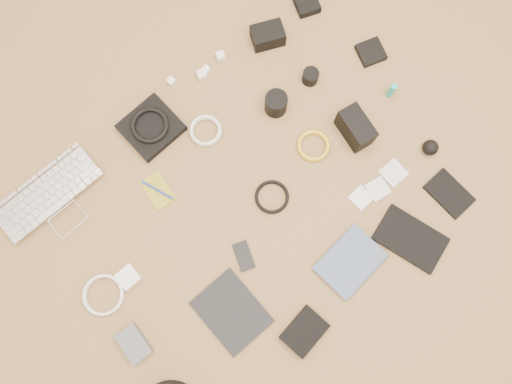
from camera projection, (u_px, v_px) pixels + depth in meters
laptop at (58, 205)px, 1.69m from camera, size 0.39×0.29×0.03m
headphone_pouch at (151, 128)px, 1.75m from camera, size 0.20×0.19×0.03m
headphones at (150, 125)px, 1.73m from camera, size 0.14×0.14×0.02m
charger_a at (171, 81)px, 1.79m from camera, size 0.03×0.03×0.02m
charger_b at (202, 75)px, 1.79m from camera, size 0.04×0.04×0.03m
charger_c at (221, 56)px, 1.81m from camera, size 0.04×0.04×0.03m
charger_d at (206, 70)px, 1.80m from camera, size 0.03×0.03×0.02m
dslr_camera at (268, 36)px, 1.81m from camera, size 0.14×0.12×0.07m
lens_pouch at (306, 3)px, 1.85m from camera, size 0.11×0.11×0.03m
notebook_olive at (158, 191)px, 1.71m from camera, size 0.08×0.12×0.01m
pen_blue at (158, 190)px, 1.71m from camera, size 0.06×0.12×0.01m
cable_white_a at (206, 131)px, 1.76m from camera, size 0.15×0.15×0.01m
lens_a at (276, 103)px, 1.74m from camera, size 0.08×0.08×0.08m
lens_b at (310, 77)px, 1.78m from camera, size 0.07×0.07×0.05m
card_reader at (371, 52)px, 1.82m from camera, size 0.11×0.11×0.02m
power_brick at (128, 277)px, 1.64m from camera, size 0.07×0.07×0.03m
cable_white_b at (104, 295)px, 1.64m from camera, size 0.15×0.15×0.01m
cable_black at (272, 197)px, 1.71m from camera, size 0.14×0.14×0.01m
cable_yellow at (313, 146)px, 1.75m from camera, size 0.15×0.15×0.01m
flash at (355, 128)px, 1.71m from camera, size 0.09×0.14×0.10m
lens_cleaner at (391, 91)px, 1.75m from camera, size 0.03×0.03×0.08m
battery_charger at (134, 344)px, 1.60m from camera, size 0.07×0.11×0.03m
tablet at (232, 312)px, 1.63m from camera, size 0.19×0.24×0.01m
phone at (244, 256)px, 1.67m from camera, size 0.08×0.11×0.01m
filter_case_left at (361, 198)px, 1.71m from camera, size 0.07×0.07×0.01m
filter_case_mid at (378, 189)px, 1.71m from camera, size 0.08×0.08×0.01m
filter_case_right at (393, 173)px, 1.73m from camera, size 0.08×0.08×0.01m
air_blower at (430, 148)px, 1.72m from camera, size 0.07×0.07×0.06m
drive_case at (304, 331)px, 1.60m from camera, size 0.16×0.12×0.03m
paperback at (368, 279)px, 1.65m from camera, size 0.23×0.18×0.02m
notebook_black_a at (411, 239)px, 1.68m from camera, size 0.21×0.26×0.02m
notebook_black_b at (449, 193)px, 1.71m from camera, size 0.12×0.16×0.01m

